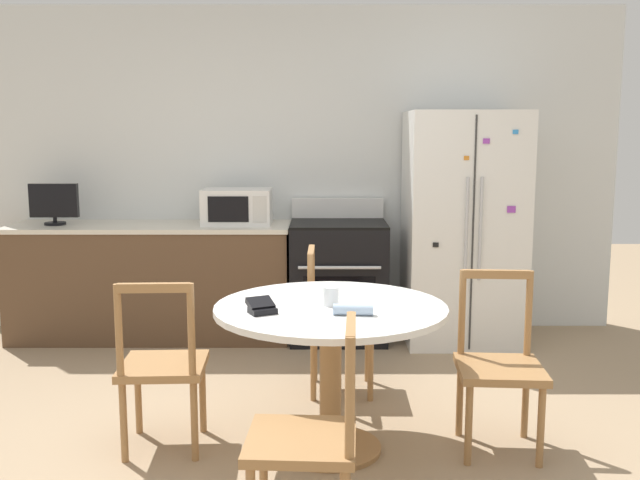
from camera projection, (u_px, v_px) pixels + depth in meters
name	position (u px, v px, depth m)	size (l,w,h in m)	color
ground_plane	(282.00, 472.00, 3.40)	(14.00, 14.00, 0.00)	#9E8466
back_wall	(300.00, 170.00, 5.83)	(5.20, 0.10, 2.60)	silver
kitchen_counter	(156.00, 281.00, 5.61)	(2.17, 0.64, 0.90)	brown
refrigerator	(466.00, 228.00, 5.45)	(0.87, 0.77, 1.77)	white
oven_range	(341.00, 279.00, 5.57)	(0.74, 0.68, 1.08)	black
microwave	(241.00, 207.00, 5.50)	(0.52, 0.36, 0.28)	white
countertop_tv	(58.00, 203.00, 5.48)	(0.37, 0.16, 0.32)	black
dining_table	(334.00, 335.00, 3.56)	(1.16, 1.16, 0.76)	white
dining_chair_left	(166.00, 367.00, 3.60)	(0.44, 0.44, 0.90)	#9E7042
dining_chair_near	(312.00, 440.00, 2.75)	(0.44, 0.44, 0.90)	#9E7042
dining_chair_far	(340.00, 323.00, 4.42)	(0.43, 0.43, 0.90)	#9E7042
dining_chair_right	(502.00, 367.00, 3.60)	(0.45, 0.45, 0.90)	#9E7042
candle_glass	(334.00, 297.00, 3.53)	(0.08, 0.08, 0.09)	silver
folded_napkin	(356.00, 310.00, 3.34)	(0.19, 0.07, 0.05)	#A3BCDB
wallet	(265.00, 307.00, 3.39)	(0.16, 0.17, 0.07)	black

